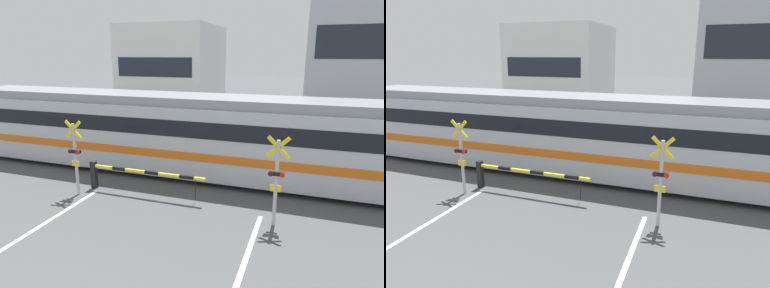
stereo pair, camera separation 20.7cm
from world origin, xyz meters
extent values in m
cube|color=#6B6051|center=(0.00, 11.01, 0.04)|extent=(50.00, 0.10, 0.08)
cube|color=#6B6051|center=(0.00, 12.45, 0.04)|extent=(50.00, 0.10, 0.08)
cube|color=#B7BCC1|center=(-1.00, 11.73, 1.64)|extent=(21.06, 2.72, 2.82)
cube|color=gray|center=(-1.00, 11.73, 3.23)|extent=(20.85, 2.39, 0.36)
cube|color=orange|center=(-1.00, 11.73, 1.22)|extent=(21.08, 2.77, 0.32)
cube|color=black|center=(-1.00, 11.73, 2.28)|extent=(20.22, 2.76, 0.64)
cylinder|color=black|center=(-7.53, 11.01, 0.38)|extent=(0.76, 0.12, 0.76)
cylinder|color=black|center=(-7.53, 12.45, 0.38)|extent=(0.76, 0.12, 0.76)
cylinder|color=black|center=(5.53, 11.01, 0.38)|extent=(0.76, 0.12, 0.76)
cylinder|color=black|center=(5.53, 12.45, 0.38)|extent=(0.76, 0.12, 0.76)
cube|color=black|center=(-3.36, 8.95, 0.54)|extent=(0.20, 0.20, 1.08)
cube|color=yellow|center=(-1.11, 8.95, 0.91)|extent=(4.50, 0.09, 0.09)
cube|color=black|center=(-2.23, 8.95, 0.91)|extent=(0.54, 0.10, 0.10)
cube|color=black|center=(-0.88, 8.95, 0.91)|extent=(0.54, 0.10, 0.10)
cube|color=black|center=(0.47, 8.95, 0.91)|extent=(0.54, 0.10, 0.10)
cylinder|color=black|center=(0.78, 8.95, 0.50)|extent=(0.02, 0.02, 0.73)
cube|color=black|center=(3.36, 14.84, 0.54)|extent=(0.20, 0.20, 1.08)
cube|color=yellow|center=(1.11, 14.84, 0.91)|extent=(4.50, 0.09, 0.09)
cube|color=black|center=(2.23, 14.84, 0.91)|extent=(0.54, 0.10, 0.10)
cube|color=black|center=(0.88, 14.84, 0.91)|extent=(0.54, 0.10, 0.10)
cube|color=black|center=(-0.47, 14.84, 0.91)|extent=(0.54, 0.10, 0.10)
cylinder|color=black|center=(-0.78, 14.84, 0.50)|extent=(0.02, 0.02, 0.73)
cylinder|color=#B2B2B7|center=(-3.56, 8.22, 1.34)|extent=(0.11, 0.11, 2.68)
cube|color=yellow|center=(-3.56, 8.22, 2.46)|extent=(0.68, 0.04, 0.68)
cube|color=yellow|center=(-3.56, 8.22, 2.46)|extent=(0.68, 0.04, 0.68)
cube|color=black|center=(-3.56, 8.22, 1.66)|extent=(0.44, 0.12, 0.12)
cylinder|color=#4C0C0C|center=(-3.73, 8.15, 1.66)|extent=(0.15, 0.03, 0.15)
cylinder|color=red|center=(-3.39, 8.15, 1.66)|extent=(0.15, 0.03, 0.15)
cube|color=yellow|center=(-3.56, 8.20, 1.20)|extent=(0.32, 0.03, 0.20)
cylinder|color=#B2B2B7|center=(3.56, 8.22, 1.34)|extent=(0.11, 0.11, 2.68)
cube|color=yellow|center=(3.56, 8.22, 2.46)|extent=(0.68, 0.04, 0.68)
cube|color=yellow|center=(3.56, 8.22, 2.46)|extent=(0.68, 0.04, 0.68)
cube|color=black|center=(3.56, 8.22, 1.66)|extent=(0.44, 0.12, 0.12)
cylinder|color=#4C0C0C|center=(3.39, 8.15, 1.66)|extent=(0.15, 0.03, 0.15)
cylinder|color=red|center=(3.73, 8.15, 1.66)|extent=(0.15, 0.03, 0.15)
cube|color=yellow|center=(3.56, 8.20, 1.20)|extent=(0.32, 0.03, 0.20)
cube|color=white|center=(-7.43, 26.92, 3.69)|extent=(7.45, 7.87, 7.38)
cube|color=#1E232D|center=(-7.43, 22.97, 4.06)|extent=(6.26, 0.03, 1.48)
cube|color=#B2B7BC|center=(6.96, 26.92, 5.27)|extent=(6.51, 7.87, 10.53)
cube|color=#1E232D|center=(6.96, 22.97, 5.79)|extent=(5.47, 0.03, 2.11)
camera|label=1|loc=(4.37, -1.54, 5.07)|focal=32.00mm
camera|label=2|loc=(4.57, -1.46, 5.07)|focal=32.00mm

